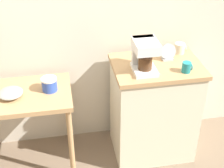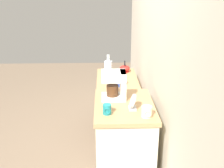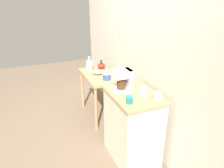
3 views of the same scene
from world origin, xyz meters
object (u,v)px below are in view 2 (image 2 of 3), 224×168
glass_carafe_vase (108,66)px  mug_small_cream (147,112)px  canister_enamel (119,81)px  bowl_stoneware (115,75)px  table_clock (132,103)px  coffee_maker (116,84)px  teakettle (125,68)px  mug_dark_teal (107,109)px

glass_carafe_vase → mug_small_cream: size_ratio=2.63×
glass_carafe_vase → mug_small_cream: bearing=9.5°
glass_carafe_vase → canister_enamel: 0.52m
bowl_stoneware → canister_enamel: bearing=7.4°
bowl_stoneware → table_clock: (1.28, 0.09, 0.18)m
glass_carafe_vase → coffee_maker: coffee_maker is taller
teakettle → glass_carafe_vase: glass_carafe_vase is taller
glass_carafe_vase → coffee_maker: 1.27m
glass_carafe_vase → mug_dark_teal: 1.57m
teakettle → glass_carafe_vase: size_ratio=0.67×
canister_enamel → coffee_maker: (0.74, -0.07, 0.24)m
teakettle → mug_small_cream: 1.66m
canister_enamel → mug_dark_teal: 1.08m
mug_dark_teal → mug_small_cream: 0.32m
bowl_stoneware → mug_dark_teal: (1.36, -0.12, 0.16)m
bowl_stoneware → canister_enamel: (0.30, 0.04, 0.02)m
bowl_stoneware → mug_dark_teal: size_ratio=2.29×
coffee_maker → mug_dark_teal: size_ratio=3.11×
teakettle → mug_dark_teal: size_ratio=2.00×
mug_small_cream → teakettle: bearing=-178.4°
mug_small_cream → bowl_stoneware: bearing=-172.2°
mug_dark_teal → table_clock: bearing=111.0°
mug_dark_teal → mug_small_cream: size_ratio=0.89×
bowl_stoneware → glass_carafe_vase: (-0.21, -0.08, 0.05)m
bowl_stoneware → teakettle: bearing=147.8°
canister_enamel → coffee_maker: coffee_maker is taller
mug_dark_teal → table_clock: size_ratio=0.60×
glass_carafe_vase → table_clock: table_clock is taller
teakettle → mug_dark_teal: bearing=-9.6°
mug_small_cream → table_clock: size_ratio=0.68×
table_clock → canister_enamel: bearing=-176.8°
canister_enamel → table_clock: bearing=3.2°
bowl_stoneware → coffee_maker: bearing=-1.9°
canister_enamel → table_clock: (0.98, 0.05, 0.16)m
coffee_maker → mug_small_cream: coffee_maker is taller
bowl_stoneware → teakettle: teakettle is taller
glass_carafe_vase → mug_small_cream: glass_carafe_vase is taller
mug_small_cream → table_clock: bearing=-144.7°
canister_enamel → mug_small_cream: mug_small_cream is taller
mug_dark_teal → glass_carafe_vase: bearing=178.5°
coffee_maker → table_clock: bearing=28.4°
coffee_maker → table_clock: size_ratio=1.88×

